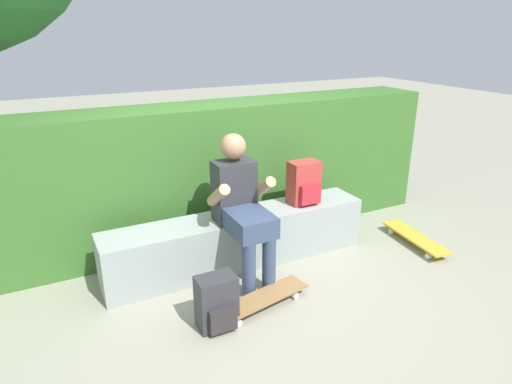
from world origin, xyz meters
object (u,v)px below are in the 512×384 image
(backpack_on_ground, at_px, (217,303))
(bench_main, at_px, (239,240))
(skateboard_near_person, at_px, (262,299))
(backpack_on_bench, at_px, (304,183))
(person_skater, at_px, (242,204))
(skateboard_beside_bench, at_px, (415,238))

(backpack_on_ground, bearing_deg, bench_main, 55.43)
(skateboard_near_person, distance_m, backpack_on_ground, 0.41)
(skateboard_near_person, bearing_deg, bench_main, 79.44)
(backpack_on_bench, bearing_deg, skateboard_near_person, -139.28)
(backpack_on_ground, bearing_deg, person_skater, 50.24)
(backpack_on_bench, bearing_deg, person_skater, -164.86)
(person_skater, relative_size, backpack_on_ground, 3.07)
(bench_main, height_order, backpack_on_ground, bench_main)
(bench_main, distance_m, backpack_on_bench, 0.80)
(bench_main, height_order, skateboard_near_person, bench_main)
(skateboard_near_person, xyz_separation_m, skateboard_beside_bench, (1.84, 0.24, 0.00))
(person_skater, bearing_deg, backpack_on_bench, 15.14)
(bench_main, bearing_deg, person_skater, -107.30)
(person_skater, bearing_deg, bench_main, 72.70)
(bench_main, distance_m, skateboard_near_person, 0.73)
(skateboard_beside_bench, relative_size, backpack_on_bench, 2.04)
(skateboard_near_person, height_order, backpack_on_ground, backpack_on_ground)
(skateboard_beside_bench, bearing_deg, person_skater, 172.06)
(backpack_on_bench, relative_size, backpack_on_ground, 1.00)
(skateboard_near_person, height_order, skateboard_beside_bench, same)
(bench_main, xyz_separation_m, skateboard_near_person, (-0.13, -0.70, -0.16))
(backpack_on_bench, bearing_deg, bench_main, 179.19)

